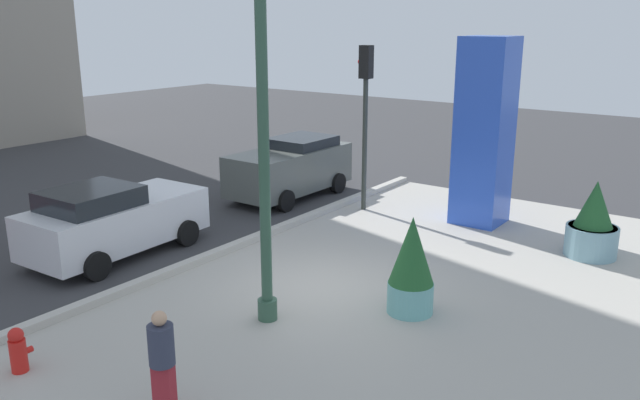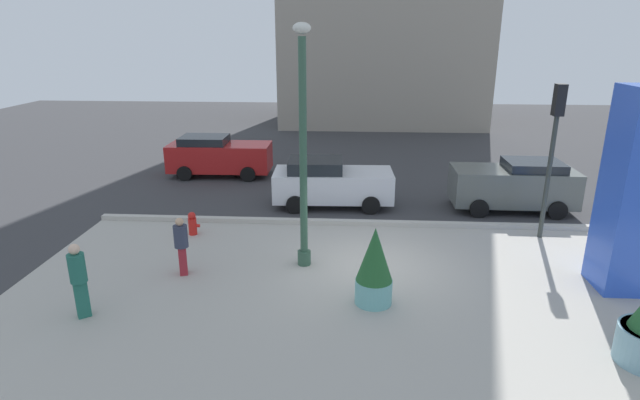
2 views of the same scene
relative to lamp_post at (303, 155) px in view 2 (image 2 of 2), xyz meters
name	(u,v)px [view 2 (image 2 of 2)]	position (x,y,z in m)	size (l,w,h in m)	color
ground_plane	(367,216)	(1.82, 4.00, -3.06)	(60.00, 60.00, 0.00)	#38383A
plaza_pavement	(373,303)	(1.82, -2.00, -3.06)	(18.00, 10.00, 0.02)	#ADA89E
curb_strip	(368,223)	(1.82, 3.12, -2.98)	(18.00, 0.24, 0.16)	#B7B2A8
lamp_post	(303,155)	(0.00, 0.00, 0.00)	(0.44, 0.44, 6.29)	#335642
art_pillar_blue	(636,192)	(7.96, -0.78, -0.59)	(1.27, 1.27, 4.95)	blue
potted_plant_by_pillar	(374,267)	(1.81, -1.98, -2.13)	(0.87, 0.87, 1.89)	#6BB2B2
fire_hydrant	(193,224)	(-3.69, 1.95, -2.70)	(0.36, 0.26, 0.75)	red
traffic_light_corner	(554,137)	(7.12, 2.41, 0.08)	(0.28, 0.42, 4.67)	#333833
car_curb_west	(514,185)	(7.01, 5.02, -2.13)	(4.23, 2.07, 1.81)	#565B56
car_intersection	(219,156)	(-4.60, 8.88, -2.16)	(4.44, 2.01, 1.77)	red
car_passing_lane	(331,183)	(0.50, 5.11, -2.20)	(4.34, 2.17, 1.73)	silver
pedestrian_crossing	(79,277)	(-4.66, -3.00, -2.08)	(0.50, 0.50, 1.76)	#236656
pedestrian_by_curb	(181,244)	(-3.11, -0.78, -2.20)	(0.45, 0.45, 1.57)	maroon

